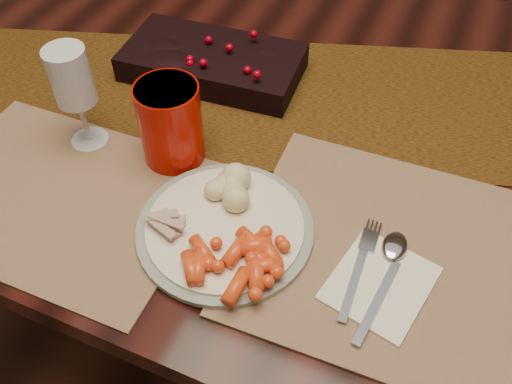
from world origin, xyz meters
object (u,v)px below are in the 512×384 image
at_px(dinner_plate, 225,228).
at_px(mashed_potatoes, 232,183).
at_px(baby_carrots, 233,259).
at_px(napkin, 380,283).
at_px(red_cup, 171,123).
at_px(wine_glass, 78,99).
at_px(dining_table, 303,241).
at_px(turkey_shreds, 165,222).
at_px(placemat_main, 423,264).
at_px(centerpiece, 212,59).

xyz_separation_m(dinner_plate, mashed_potatoes, (-0.01, 0.05, 0.03)).
distance_m(baby_carrots, napkin, 0.19).
relative_size(red_cup, wine_glass, 0.76).
relative_size(dining_table, turkey_shreds, 25.30).
bearing_deg(placemat_main, turkey_shreds, -166.82).
relative_size(turkey_shreds, wine_glass, 0.42).
relative_size(dinner_plate, wine_glass, 1.43).
distance_m(centerpiece, baby_carrots, 0.43).
relative_size(baby_carrots, napkin, 0.77).
height_order(dining_table, red_cup, red_cup).
xyz_separation_m(placemat_main, turkey_shreds, (-0.33, -0.09, 0.02)).
bearing_deg(napkin, baby_carrots, -151.41).
bearing_deg(napkin, red_cup, 175.57).
bearing_deg(napkin, placemat_main, 62.30).
bearing_deg(napkin, centerpiece, 152.97).
relative_size(placemat_main, red_cup, 3.75).
distance_m(dinner_plate, wine_glass, 0.30).
bearing_deg(napkin, mashed_potatoes, 178.97).
distance_m(mashed_potatoes, wine_glass, 0.27).
bearing_deg(turkey_shreds, baby_carrots, -9.86).
height_order(placemat_main, wine_glass, wine_glass).
xyz_separation_m(turkey_shreds, napkin, (0.29, 0.03, -0.02)).
bearing_deg(dining_table, wine_glass, -145.18).
bearing_deg(dinner_plate, dining_table, 83.91).
xyz_separation_m(red_cup, wine_glass, (-0.14, -0.02, 0.02)).
distance_m(napkin, wine_glass, 0.51).
height_order(placemat_main, napkin, napkin).
bearing_deg(wine_glass, placemat_main, -2.99).
distance_m(dinner_plate, napkin, 0.22).
xyz_separation_m(baby_carrots, mashed_potatoes, (-0.05, 0.11, 0.01)).
relative_size(mashed_potatoes, napkin, 0.61).
bearing_deg(baby_carrots, wine_glass, 156.82).
bearing_deg(red_cup, napkin, -16.50).
relative_size(baby_carrots, wine_glass, 0.60).
relative_size(dining_table, napkin, 13.60).
bearing_deg(red_cup, dinner_plate, -37.91).
distance_m(placemat_main, turkey_shreds, 0.35).
bearing_deg(placemat_main, dinner_plate, -169.76).
bearing_deg(placemat_main, wine_glass, 175.41).
relative_size(dining_table, mashed_potatoes, 22.46).
bearing_deg(baby_carrots, placemat_main, 25.52).
height_order(dining_table, turkey_shreds, turkey_shreds).
distance_m(turkey_shreds, napkin, 0.29).
relative_size(centerpiece, red_cup, 2.43).
bearing_deg(turkey_shreds, napkin, 6.75).
xyz_separation_m(dining_table, placemat_main, (0.23, -0.24, 0.38)).
relative_size(centerpiece, baby_carrots, 3.05).
bearing_deg(dining_table, red_cup, -130.76).
relative_size(centerpiece, turkey_shreds, 4.38).
xyz_separation_m(turkey_shreds, wine_glass, (-0.21, 0.12, 0.06)).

